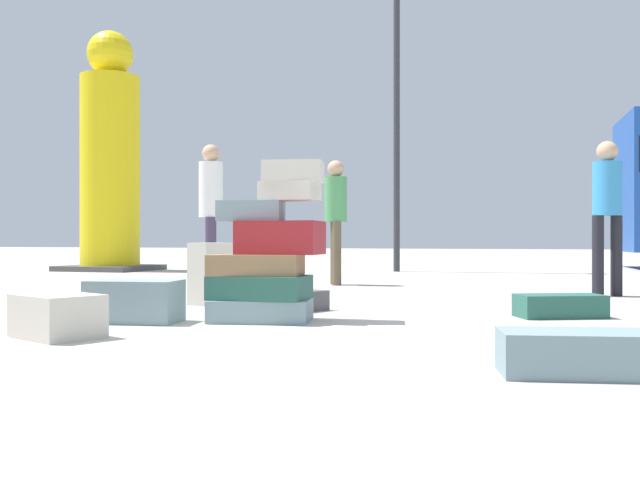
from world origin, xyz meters
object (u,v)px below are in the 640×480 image
suitcase_cream_foreground_near (58,316)px  person_passerby_in_red (336,210)px  suitcase_slate_white_trunk (135,301)px  suitcase_cream_foreground_far (211,273)px  person_bearded_onlooker (607,203)px  lamp_post (397,36)px  suitcase_charcoal_left_side (294,300)px  yellow_dummy_statue (110,163)px  suitcase_tower (268,257)px  suitcase_slate_behind_tower (584,353)px  suitcase_teal_upright_blue (560,306)px  person_tourist_with_camera (211,202)px

suitcase_cream_foreground_near → person_passerby_in_red: bearing=110.6°
suitcase_slate_white_trunk → suitcase_cream_foreground_far: size_ratio=1.12×
person_bearded_onlooker → lamp_post: bearing=-86.1°
suitcase_charcoal_left_side → yellow_dummy_statue: bearing=158.1°
suitcase_cream_foreground_near → suitcase_slate_white_trunk: 0.84m
suitcase_tower → suitcase_charcoal_left_side: suitcase_tower is taller
suitcase_cream_foreground_near → suitcase_charcoal_left_side: size_ratio=1.03×
person_passerby_in_red → lamp_post: (0.00, 4.06, 3.44)m
suitcase_tower → suitcase_slate_behind_tower: 2.66m
suitcase_cream_foreground_near → suitcase_slate_white_trunk: (0.01, 0.84, 0.02)m
suitcase_teal_upright_blue → person_bearded_onlooker: bearing=53.2°
suitcase_cream_foreground_near → suitcase_slate_behind_tower: bearing=17.2°
suitcase_tower → lamp_post: size_ratio=0.17×
person_tourist_with_camera → yellow_dummy_statue: (-4.08, 3.84, 1.01)m
suitcase_tower → suitcase_cream_foreground_far: size_ratio=2.07×
person_passerby_in_red → suitcase_cream_foreground_near: bearing=-25.6°
suitcase_cream_foreground_far → person_tourist_with_camera: 2.40m
suitcase_tower → person_bearded_onlooker: size_ratio=0.72×
suitcase_charcoal_left_side → person_passerby_in_red: 3.47m
suitcase_teal_upright_blue → person_tourist_with_camera: person_tourist_with_camera is taller
suitcase_tower → suitcase_cream_foreground_near: bearing=-125.8°
suitcase_cream_foreground_far → person_bearded_onlooker: bearing=40.7°
suitcase_cream_foreground_near → suitcase_charcoal_left_side: (0.81, 2.04, -0.05)m
suitcase_charcoal_left_side → lamp_post: (-0.59, 7.36, 4.35)m
suitcase_charcoal_left_side → suitcase_slate_white_trunk: 1.44m
suitcase_slate_white_trunk → yellow_dummy_statue: size_ratio=0.14×
suitcase_slate_behind_tower → person_tourist_with_camera: (-4.14, 4.64, 0.98)m
suitcase_cream_foreground_near → person_tourist_with_camera: bearing=127.4°
suitcase_slate_behind_tower → person_tourist_with_camera: person_tourist_with_camera is taller
suitcase_teal_upright_blue → suitcase_slate_behind_tower: (0.05, -2.41, 0.01)m
suitcase_charcoal_left_side → person_bearded_onlooker: 3.70m
suitcase_slate_white_trunk → yellow_dummy_statue: 9.21m
suitcase_tower → person_bearded_onlooker: 4.14m
suitcase_teal_upright_blue → person_tourist_with_camera: (-4.09, 2.23, 0.98)m
suitcase_cream_foreground_near → suitcase_slate_behind_tower: suitcase_cream_foreground_near is taller
person_tourist_with_camera → person_passerby_in_red: person_tourist_with_camera is taller
person_bearded_onlooker → yellow_dummy_statue: size_ratio=0.35×
person_tourist_with_camera → person_bearded_onlooker: bearing=69.3°
lamp_post → suitcase_cream_foreground_near: bearing=-91.4°
person_passerby_in_red → lamp_post: lamp_post is taller
person_tourist_with_camera → person_passerby_in_red: bearing=105.0°
person_tourist_with_camera → lamp_post: size_ratio=0.26×
suitcase_slate_white_trunk → person_tourist_with_camera: (-1.13, 3.50, 0.92)m
suitcase_teal_upright_blue → suitcase_slate_behind_tower: size_ratio=0.89×
suitcase_slate_white_trunk → suitcase_cream_foreground_far: (-0.12, 1.47, 0.13)m
suitcase_cream_foreground_far → yellow_dummy_statue: bearing=141.4°
person_bearded_onlooker → suitcase_slate_behind_tower: bearing=54.8°
suitcase_teal_upright_blue → suitcase_tower: bearing=178.9°
suitcase_slate_behind_tower → lamp_post: (-2.80, 9.70, 4.33)m
suitcase_charcoal_left_side → yellow_dummy_statue: (-6.01, 6.15, 2.00)m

